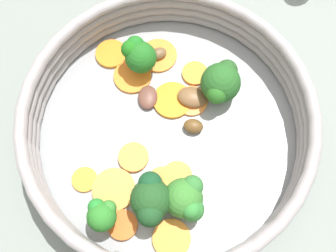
% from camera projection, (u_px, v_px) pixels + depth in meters
% --- Properties ---
extents(ground_plane, '(4.00, 4.00, 0.00)m').
position_uv_depth(ground_plane, '(168.00, 133.00, 0.47)').
color(ground_plane, slate).
extents(skillet, '(0.31, 0.31, 0.01)m').
position_uv_depth(skillet, '(168.00, 132.00, 0.46)').
color(skillet, '#939699').
rests_on(skillet, ground_plane).
extents(skillet_rim_wall, '(0.32, 0.32, 0.06)m').
position_uv_depth(skillet_rim_wall, '(168.00, 122.00, 0.43)').
color(skillet_rim_wall, '#989193').
rests_on(skillet_rim_wall, skillet).
extents(carrot_slice_0, '(0.04, 0.04, 0.00)m').
position_uv_depth(carrot_slice_0, '(191.00, 101.00, 0.47)').
color(carrot_slice_0, orange).
rests_on(carrot_slice_0, skillet).
extents(carrot_slice_1, '(0.06, 0.06, 0.00)m').
position_uv_depth(carrot_slice_1, '(158.00, 56.00, 0.49)').
color(carrot_slice_1, orange).
rests_on(carrot_slice_1, skillet).
extents(carrot_slice_2, '(0.04, 0.04, 0.01)m').
position_uv_depth(carrot_slice_2, '(122.00, 225.00, 0.42)').
color(carrot_slice_2, '#DC5E1F').
rests_on(carrot_slice_2, skillet).
extents(carrot_slice_3, '(0.04, 0.04, 0.00)m').
position_uv_depth(carrot_slice_3, '(111.00, 54.00, 0.49)').
color(carrot_slice_3, orange).
rests_on(carrot_slice_3, skillet).
extents(carrot_slice_4, '(0.05, 0.05, 0.00)m').
position_uv_depth(carrot_slice_4, '(177.00, 176.00, 0.44)').
color(carrot_slice_4, orange).
rests_on(carrot_slice_4, skillet).
extents(carrot_slice_5, '(0.04, 0.04, 0.00)m').
position_uv_depth(carrot_slice_5, '(85.00, 180.00, 0.44)').
color(carrot_slice_5, orange).
rests_on(carrot_slice_5, skillet).
extents(carrot_slice_6, '(0.06, 0.06, 0.00)m').
position_uv_depth(carrot_slice_6, '(164.00, 186.00, 0.43)').
color(carrot_slice_6, orange).
rests_on(carrot_slice_6, skillet).
extents(carrot_slice_7, '(0.05, 0.05, 0.01)m').
position_uv_depth(carrot_slice_7, '(133.00, 157.00, 0.44)').
color(carrot_slice_7, orange).
rests_on(carrot_slice_7, skillet).
extents(carrot_slice_8, '(0.06, 0.06, 0.01)m').
position_uv_depth(carrot_slice_8, '(114.00, 189.00, 0.43)').
color(carrot_slice_8, orange).
rests_on(carrot_slice_8, skillet).
extents(carrot_slice_9, '(0.06, 0.06, 0.00)m').
position_uv_depth(carrot_slice_9, '(132.00, 76.00, 0.48)').
color(carrot_slice_9, orange).
rests_on(carrot_slice_9, skillet).
extents(carrot_slice_10, '(0.07, 0.07, 0.00)m').
position_uv_depth(carrot_slice_10, '(172.00, 100.00, 0.47)').
color(carrot_slice_10, orange).
rests_on(carrot_slice_10, skillet).
extents(carrot_slice_11, '(0.06, 0.06, 0.00)m').
position_uv_depth(carrot_slice_11, '(172.00, 238.00, 0.41)').
color(carrot_slice_11, orange).
rests_on(carrot_slice_11, skillet).
extents(carrot_slice_12, '(0.04, 0.04, 0.00)m').
position_uv_depth(carrot_slice_12, '(198.00, 75.00, 0.48)').
color(carrot_slice_12, orange).
rests_on(carrot_slice_12, skillet).
extents(broccoli_floret_0, '(0.05, 0.04, 0.05)m').
position_uv_depth(broccoli_floret_0, '(151.00, 200.00, 0.40)').
color(broccoli_floret_0, '#628B52').
rests_on(broccoli_floret_0, skillet).
extents(broccoli_floret_1, '(0.04, 0.04, 0.05)m').
position_uv_depth(broccoli_floret_1, '(139.00, 55.00, 0.46)').
color(broccoli_floret_1, '#658754').
rests_on(broccoli_floret_1, skillet).
extents(broccoli_floret_2, '(0.06, 0.05, 0.05)m').
position_uv_depth(broccoli_floret_2, '(221.00, 83.00, 0.45)').
color(broccoli_floret_2, '#7AA866').
rests_on(broccoli_floret_2, skillet).
extents(broccoli_floret_3, '(0.05, 0.05, 0.04)m').
position_uv_depth(broccoli_floret_3, '(186.00, 199.00, 0.41)').
color(broccoli_floret_3, '#75A050').
rests_on(broccoli_floret_3, skillet).
extents(broccoli_floret_4, '(0.03, 0.03, 0.04)m').
position_uv_depth(broccoli_floret_4, '(102.00, 215.00, 0.40)').
color(broccoli_floret_4, '#85A660').
rests_on(broccoli_floret_4, skillet).
extents(mushroom_piece_0, '(0.03, 0.04, 0.01)m').
position_uv_depth(mushroom_piece_0, '(192.00, 97.00, 0.46)').
color(mushroom_piece_0, brown).
rests_on(mushroom_piece_0, skillet).
extents(mushroom_piece_1, '(0.03, 0.03, 0.01)m').
position_uv_depth(mushroom_piece_1, '(158.00, 54.00, 0.49)').
color(mushroom_piece_1, brown).
rests_on(mushroom_piece_1, skillet).
extents(mushroom_piece_2, '(0.02, 0.03, 0.01)m').
position_uv_depth(mushroom_piece_2, '(193.00, 126.00, 0.45)').
color(mushroom_piece_2, brown).
rests_on(mushroom_piece_2, skillet).
extents(mushroom_piece_3, '(0.04, 0.03, 0.01)m').
position_uv_depth(mushroom_piece_3, '(148.00, 97.00, 0.47)').
color(mushroom_piece_3, brown).
rests_on(mushroom_piece_3, skillet).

